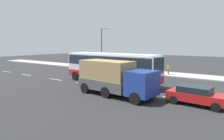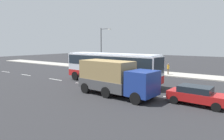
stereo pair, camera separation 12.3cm
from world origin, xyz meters
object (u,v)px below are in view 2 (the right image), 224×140
at_px(pedestrian_near_curb, 124,66).
at_px(pedestrian_at_crossing, 168,68).
at_px(car_red_compact, 197,95).
at_px(street_lamp, 102,46).
at_px(cargo_truck, 115,77).
at_px(coach_bus, 111,65).

distance_m(pedestrian_near_curb, pedestrian_at_crossing, 7.23).
height_order(car_red_compact, street_lamp, street_lamp).
bearing_deg(cargo_truck, coach_bus, 133.92).
height_order(pedestrian_at_crossing, street_lamp, street_lamp).
distance_m(car_red_compact, pedestrian_at_crossing, 14.49).
bearing_deg(pedestrian_at_crossing, cargo_truck, -121.97).
bearing_deg(cargo_truck, street_lamp, 136.52).
relative_size(coach_bus, car_red_compact, 2.82).
xyz_separation_m(pedestrian_near_curb, street_lamp, (-4.29, -0.30, 3.24)).
relative_size(cargo_truck, pedestrian_at_crossing, 4.82).
relative_size(pedestrian_near_curb, street_lamp, 0.22).
bearing_deg(cargo_truck, pedestrian_near_curb, 123.71).
bearing_deg(street_lamp, coach_bus, -47.08).
height_order(pedestrian_near_curb, pedestrian_at_crossing, pedestrian_at_crossing).
distance_m(cargo_truck, car_red_compact, 6.88).
distance_m(cargo_truck, street_lamp, 17.81).
distance_m(coach_bus, car_red_compact, 10.74).
xyz_separation_m(cargo_truck, pedestrian_at_crossing, (-0.22, 14.01, -0.59)).
bearing_deg(street_lamp, cargo_truck, -48.27).
bearing_deg(pedestrian_near_curb, coach_bus, -98.47).
relative_size(pedestrian_at_crossing, street_lamp, 0.22).
distance_m(cargo_truck, pedestrian_at_crossing, 14.02).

